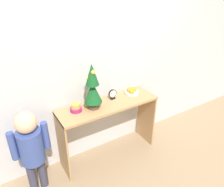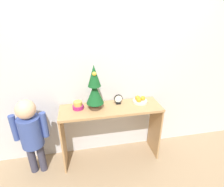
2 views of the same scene
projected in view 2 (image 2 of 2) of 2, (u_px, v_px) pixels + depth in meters
The scene contains 8 objects.
ground_plane at pixel (114, 167), 2.28m from camera, with size 12.00×12.00×0.00m, color #997F60.
back_wall at pixel (107, 65), 2.14m from camera, with size 7.00×0.05×2.50m, color silver.
console_table at pixel (111, 120), 2.20m from camera, with size 1.24×0.38×0.78m.
mini_tree at pixel (95, 89), 2.00m from camera, with size 0.21×0.21×0.53m.
fruit_bowl at pixel (140, 100), 2.23m from camera, with size 0.18×0.18×0.08m.
singing_bowl at pixel (78, 106), 2.08m from camera, with size 0.13×0.13×0.10m.
desk_clock at pixel (118, 99), 2.18m from camera, with size 0.11×0.04×0.13m.
child_figure at pixel (31, 131), 1.98m from camera, with size 0.39×0.25×1.00m.
Camera 2 is at (-0.35, -1.64, 1.82)m, focal length 28.00 mm.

